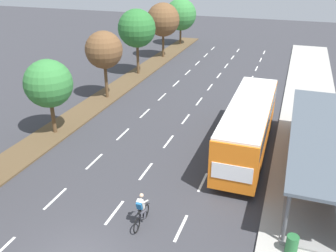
{
  "coord_description": "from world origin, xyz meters",
  "views": [
    {
      "loc": [
        7.45,
        -9.39,
        11.68
      ],
      "look_at": [
        -0.03,
        11.89,
        1.2
      ],
      "focal_mm": 39.16,
      "sensor_mm": 36.0,
      "label": 1
    }
  ],
  "objects_px": {
    "median_tree_second": "(48,84)",
    "median_tree_fourth": "(137,28)",
    "bus": "(248,123)",
    "median_tree_farthest": "(181,15)",
    "bus_shelter": "(320,149)",
    "cyclist": "(141,211)",
    "median_tree_third": "(104,50)",
    "median_tree_fifth": "(163,20)",
    "trash_bin": "(292,244)"
  },
  "relations": [
    {
      "from": "median_tree_fourth",
      "to": "median_tree_fifth",
      "type": "height_order",
      "value": "median_tree_fourth"
    },
    {
      "from": "bus",
      "to": "bus_shelter",
      "type": "bearing_deg",
      "value": -23.6
    },
    {
      "from": "median_tree_second",
      "to": "median_tree_third",
      "type": "relative_size",
      "value": 0.9
    },
    {
      "from": "median_tree_third",
      "to": "median_tree_fifth",
      "type": "xyz_separation_m",
      "value": [
        -0.25,
        15.45,
        0.28
      ]
    },
    {
      "from": "cyclist",
      "to": "median_tree_farthest",
      "type": "height_order",
      "value": "median_tree_farthest"
    },
    {
      "from": "median_tree_second",
      "to": "median_tree_fourth",
      "type": "xyz_separation_m",
      "value": [
        -0.18,
        15.45,
        1.14
      ]
    },
    {
      "from": "bus_shelter",
      "to": "median_tree_fifth",
      "type": "bearing_deg",
      "value": 127.59
    },
    {
      "from": "median_tree_third",
      "to": "trash_bin",
      "type": "height_order",
      "value": "median_tree_third"
    },
    {
      "from": "median_tree_third",
      "to": "median_tree_fourth",
      "type": "distance_m",
      "value": 7.75
    },
    {
      "from": "median_tree_third",
      "to": "cyclist",
      "type": "bearing_deg",
      "value": -56.84
    },
    {
      "from": "median_tree_fifth",
      "to": "bus",
      "type": "bearing_deg",
      "value": -57.53
    },
    {
      "from": "cyclist",
      "to": "bus_shelter",
      "type": "bearing_deg",
      "value": 42.03
    },
    {
      "from": "cyclist",
      "to": "trash_bin",
      "type": "bearing_deg",
      "value": 2.58
    },
    {
      "from": "bus",
      "to": "median_tree_farthest",
      "type": "height_order",
      "value": "median_tree_farthest"
    },
    {
      "from": "median_tree_fifth",
      "to": "trash_bin",
      "type": "xyz_separation_m",
      "value": [
        16.75,
        -29.98,
        -4.09
      ]
    },
    {
      "from": "cyclist",
      "to": "median_tree_farthest",
      "type": "distance_m",
      "value": 39.49
    },
    {
      "from": "bus",
      "to": "median_tree_fifth",
      "type": "relative_size",
      "value": 1.72
    },
    {
      "from": "median_tree_fourth",
      "to": "median_tree_farthest",
      "type": "relative_size",
      "value": 1.07
    },
    {
      "from": "cyclist",
      "to": "median_tree_fourth",
      "type": "xyz_separation_m",
      "value": [
        -10.01,
        22.56,
        4.11
      ]
    },
    {
      "from": "bus",
      "to": "median_tree_farthest",
      "type": "distance_m",
      "value": 32.19
    },
    {
      "from": "bus_shelter",
      "to": "cyclist",
      "type": "relative_size",
      "value": 7.37
    },
    {
      "from": "median_tree_second",
      "to": "median_tree_fourth",
      "type": "distance_m",
      "value": 15.49
    },
    {
      "from": "median_tree_second",
      "to": "bus_shelter",
      "type": "bearing_deg",
      "value": 0.02
    },
    {
      "from": "bus_shelter",
      "to": "trash_bin",
      "type": "xyz_separation_m",
      "value": [
        -1.08,
        -6.81,
        -1.29
      ]
    },
    {
      "from": "median_tree_second",
      "to": "median_tree_fifth",
      "type": "bearing_deg",
      "value": 90.28
    },
    {
      "from": "median_tree_fourth",
      "to": "median_tree_farthest",
      "type": "bearing_deg",
      "value": 90.43
    },
    {
      "from": "median_tree_third",
      "to": "median_tree_second",
      "type": "bearing_deg",
      "value": -91.0
    },
    {
      "from": "bus_shelter",
      "to": "median_tree_third",
      "type": "xyz_separation_m",
      "value": [
        -17.59,
        7.72,
        2.52
      ]
    },
    {
      "from": "median_tree_third",
      "to": "median_tree_fifth",
      "type": "bearing_deg",
      "value": 90.91
    },
    {
      "from": "trash_bin",
      "to": "bus_shelter",
      "type": "bearing_deg",
      "value": 80.98
    },
    {
      "from": "median_tree_fourth",
      "to": "median_tree_farthest",
      "type": "height_order",
      "value": "median_tree_fourth"
    },
    {
      "from": "median_tree_fifth",
      "to": "median_tree_fourth",
      "type": "bearing_deg",
      "value": -90.51
    },
    {
      "from": "bus_shelter",
      "to": "median_tree_fourth",
      "type": "distance_m",
      "value": 23.84
    },
    {
      "from": "bus",
      "to": "median_tree_third",
      "type": "relative_size",
      "value": 1.91
    },
    {
      "from": "median_tree_fourth",
      "to": "trash_bin",
      "type": "bearing_deg",
      "value": -52.91
    },
    {
      "from": "cyclist",
      "to": "median_tree_fifth",
      "type": "height_order",
      "value": "median_tree_fifth"
    },
    {
      "from": "cyclist",
      "to": "trash_bin",
      "type": "height_order",
      "value": "cyclist"
    },
    {
      "from": "cyclist",
      "to": "median_tree_second",
      "type": "height_order",
      "value": "median_tree_second"
    },
    {
      "from": "median_tree_third",
      "to": "median_tree_fifth",
      "type": "distance_m",
      "value": 15.45
    },
    {
      "from": "bus",
      "to": "trash_bin",
      "type": "xyz_separation_m",
      "value": [
        3.2,
        -8.68,
        -1.49
      ]
    },
    {
      "from": "cyclist",
      "to": "median_tree_farthest",
      "type": "xyz_separation_m",
      "value": [
        -10.12,
        38.01,
        3.45
      ]
    },
    {
      "from": "bus_shelter",
      "to": "median_tree_third",
      "type": "distance_m",
      "value": 19.37
    },
    {
      "from": "bus_shelter",
      "to": "cyclist",
      "type": "height_order",
      "value": "bus_shelter"
    },
    {
      "from": "median_tree_second",
      "to": "median_tree_fourth",
      "type": "bearing_deg",
      "value": 90.67
    },
    {
      "from": "bus",
      "to": "median_tree_second",
      "type": "relative_size",
      "value": 2.12
    },
    {
      "from": "median_tree_fourth",
      "to": "median_tree_fifth",
      "type": "xyz_separation_m",
      "value": [
        0.07,
        7.73,
        -0.24
      ]
    },
    {
      "from": "cyclist",
      "to": "trash_bin",
      "type": "distance_m",
      "value": 6.82
    },
    {
      "from": "trash_bin",
      "to": "cyclist",
      "type": "bearing_deg",
      "value": -177.42
    },
    {
      "from": "median_tree_third",
      "to": "trash_bin",
      "type": "xyz_separation_m",
      "value": [
        16.51,
        -14.53,
        -3.81
      ]
    },
    {
      "from": "median_tree_second",
      "to": "cyclist",
      "type": "bearing_deg",
      "value": -35.88
    }
  ]
}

